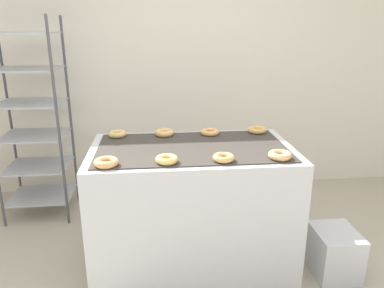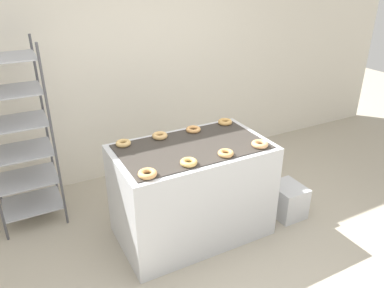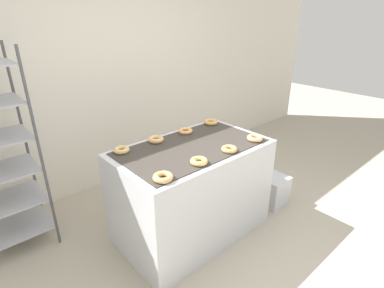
{
  "view_description": "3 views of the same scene",
  "coord_description": "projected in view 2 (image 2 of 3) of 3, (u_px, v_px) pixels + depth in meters",
  "views": [
    {
      "loc": [
        -0.24,
        -1.74,
        1.72
      ],
      "look_at": [
        0.0,
        0.66,
        0.95
      ],
      "focal_mm": 35.0,
      "sensor_mm": 36.0,
      "label": 1
    },
    {
      "loc": [
        -1.38,
        -1.95,
        2.35
      ],
      "look_at": [
        0.0,
        0.66,
        0.95
      ],
      "focal_mm": 35.0,
      "sensor_mm": 36.0,
      "label": 2
    },
    {
      "loc": [
        -1.59,
        -1.14,
        1.99
      ],
      "look_at": [
        0.0,
        0.66,
        0.95
      ],
      "focal_mm": 28.0,
      "sensor_mm": 36.0,
      "label": 3
    }
  ],
  "objects": [
    {
      "name": "donut_far_right",
      "position": [
        225.0,
        122.0,
        3.73
      ],
      "size": [
        0.14,
        0.14,
        0.04
      ],
      "primitive_type": "torus",
      "color": "#E0A85A",
      "rests_on": "fryer_machine"
    },
    {
      "name": "donut_near_right",
      "position": [
        260.0,
        144.0,
        3.26
      ],
      "size": [
        0.15,
        0.15,
        0.04
      ],
      "primitive_type": "torus",
      "color": "#E8AA6E",
      "rests_on": "fryer_machine"
    },
    {
      "name": "donut_near_left",
      "position": [
        147.0,
        174.0,
        2.8
      ],
      "size": [
        0.15,
        0.15,
        0.04
      ],
      "primitive_type": "torus",
      "color": "#E8A964",
      "rests_on": "fryer_machine"
    },
    {
      "name": "donut_far_midleft",
      "position": [
        160.0,
        136.0,
        3.42
      ],
      "size": [
        0.14,
        0.14,
        0.04
      ],
      "primitive_type": "torus",
      "color": "#E1B069",
      "rests_on": "fryer_machine"
    },
    {
      "name": "glaze_bin",
      "position": [
        287.0,
        200.0,
        3.86
      ],
      "size": [
        0.3,
        0.35,
        0.34
      ],
      "color": "silver",
      "rests_on": "ground_plane"
    },
    {
      "name": "fryer_machine",
      "position": [
        192.0,
        191.0,
        3.47
      ],
      "size": [
        1.38,
        0.82,
        0.93
      ],
      "color": "silver",
      "rests_on": "ground_plane"
    },
    {
      "name": "wall_back",
      "position": [
        132.0,
        59.0,
        4.24
      ],
      "size": [
        8.0,
        0.05,
        2.8
      ],
      "color": "silver",
      "rests_on": "ground_plane"
    },
    {
      "name": "donut_near_midright",
      "position": [
        226.0,
        153.0,
        3.11
      ],
      "size": [
        0.13,
        0.13,
        0.04
      ],
      "primitive_type": "torus",
      "color": "#E4A660",
      "rests_on": "fryer_machine"
    },
    {
      "name": "donut_far_midright",
      "position": [
        193.0,
        129.0,
        3.56
      ],
      "size": [
        0.14,
        0.14,
        0.04
      ],
      "primitive_type": "torus",
      "color": "#E9A761",
      "rests_on": "fryer_machine"
    },
    {
      "name": "donut_near_midleft",
      "position": [
        189.0,
        162.0,
        2.96
      ],
      "size": [
        0.14,
        0.14,
        0.04
      ],
      "primitive_type": "torus",
      "color": "#ECBE65",
      "rests_on": "fryer_machine"
    },
    {
      "name": "baking_rack_cart",
      "position": [
        18.0,
        138.0,
        3.47
      ],
      "size": [
        0.58,
        0.49,
        1.8
      ],
      "color": "#4C4C51",
      "rests_on": "ground_plane"
    },
    {
      "name": "ground_plane",
      "position": [
        228.0,
        275.0,
        3.15
      ],
      "size": [
        14.0,
        14.0,
        0.0
      ],
      "primitive_type": "plane",
      "color": "#B2A893"
    },
    {
      "name": "donut_far_left",
      "position": [
        123.0,
        143.0,
        3.28
      ],
      "size": [
        0.13,
        0.13,
        0.04
      ],
      "primitive_type": "torus",
      "color": "#E0B56B",
      "rests_on": "fryer_machine"
    }
  ]
}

